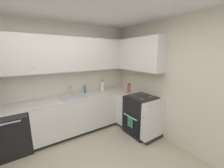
% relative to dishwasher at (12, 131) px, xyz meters
% --- Properties ---
extents(wall_back, '(4.05, 0.05, 2.59)m').
position_rel_dishwasher_xyz_m(wall_back, '(0.86, 0.33, 0.86)').
color(wall_back, beige).
rests_on(wall_back, ground_plane).
extents(wall_right, '(0.05, 3.65, 2.59)m').
position_rel_dishwasher_xyz_m(wall_right, '(2.86, -1.48, 0.86)').
color(wall_right, beige).
rests_on(wall_right, ground_plane).
extents(dishwasher, '(0.60, 0.63, 0.87)m').
position_rel_dishwasher_xyz_m(dishwasher, '(0.00, 0.00, 0.00)').
color(dishwasher, black).
rests_on(dishwasher, ground_plane).
extents(lower_cabinets_back, '(1.93, 0.62, 0.87)m').
position_rel_dishwasher_xyz_m(lower_cabinets_back, '(1.27, 0.00, 0.00)').
color(lower_cabinets_back, silver).
rests_on(lower_cabinets_back, ground_plane).
extents(countertop_back, '(3.13, 0.60, 0.03)m').
position_rel_dishwasher_xyz_m(countertop_back, '(1.27, 0.00, 0.45)').
color(countertop_back, beige).
rests_on(countertop_back, lower_cabinets_back).
extents(lower_cabinets_right, '(0.62, 1.03, 0.87)m').
position_rel_dishwasher_xyz_m(lower_cabinets_right, '(2.54, -0.73, 0.00)').
color(lower_cabinets_right, silver).
rests_on(lower_cabinets_right, ground_plane).
extents(countertop_right, '(0.60, 1.03, 0.03)m').
position_rel_dishwasher_xyz_m(countertop_right, '(2.53, -0.73, 0.45)').
color(countertop_right, beige).
rests_on(countertop_right, lower_cabinets_right).
extents(oven_range, '(0.68, 0.62, 1.05)m').
position_rel_dishwasher_xyz_m(oven_range, '(2.55, -0.87, 0.02)').
color(oven_range, black).
rests_on(oven_range, ground_plane).
extents(upper_cabinets_back, '(2.81, 0.34, 0.76)m').
position_rel_dishwasher_xyz_m(upper_cabinets_back, '(1.11, 0.14, 1.44)').
color(upper_cabinets_back, silver).
extents(upper_cabinets_right, '(0.32, 1.56, 0.76)m').
position_rel_dishwasher_xyz_m(upper_cabinets_right, '(2.67, -0.48, 1.44)').
color(upper_cabinets_right, silver).
extents(sink, '(0.58, 0.40, 0.10)m').
position_rel_dishwasher_xyz_m(sink, '(1.21, -0.03, 0.43)').
color(sink, '#B7B7BC').
rests_on(sink, countertop_back).
extents(faucet, '(0.07, 0.16, 0.24)m').
position_rel_dishwasher_xyz_m(faucet, '(1.22, 0.18, 0.61)').
color(faucet, silver).
rests_on(faucet, countertop_back).
extents(soap_bottle, '(0.06, 0.06, 0.21)m').
position_rel_dishwasher_xyz_m(soap_bottle, '(1.58, 0.18, 0.56)').
color(soap_bottle, '#3F72BF').
rests_on(soap_bottle, countertop_back).
extents(paper_towel_roll, '(0.11, 0.11, 0.31)m').
position_rel_dishwasher_xyz_m(paper_towel_roll, '(2.09, 0.16, 0.59)').
color(paper_towel_roll, white).
rests_on(paper_towel_roll, countertop_back).
extents(oil_bottle, '(0.08, 0.08, 0.24)m').
position_rel_dishwasher_xyz_m(oil_bottle, '(2.53, -0.43, 0.58)').
color(oil_bottle, '#BF4C3F').
rests_on(oil_bottle, countertop_right).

